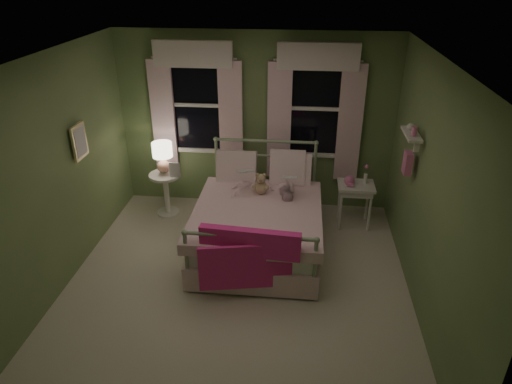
# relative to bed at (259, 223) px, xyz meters

# --- Properties ---
(room_shell) EXTENTS (4.20, 4.20, 4.20)m
(room_shell) POSITION_rel_bed_xyz_m (-0.18, -0.81, 0.92)
(room_shell) COLOR beige
(room_shell) RESTS_ON ground
(bed) EXTENTS (1.58, 2.04, 1.18)m
(bed) POSITION_rel_bed_xyz_m (0.00, 0.00, 0.00)
(bed) COLOR white
(bed) RESTS_ON ground
(pink_throw) EXTENTS (1.10, 0.29, 0.71)m
(pink_throw) POSITION_rel_bed_xyz_m (-0.01, -1.02, 0.23)
(pink_throw) COLOR #E22C88
(pink_throw) RESTS_ON bed
(child_left) EXTENTS (0.28, 0.22, 0.68)m
(child_left) POSITION_rel_bed_xyz_m (-0.29, 0.43, 0.53)
(child_left) COLOR #F7D1DD
(child_left) RESTS_ON bed
(child_right) EXTENTS (0.41, 0.35, 0.74)m
(child_right) POSITION_rel_bed_xyz_m (0.27, 0.43, 0.56)
(child_right) COLOR #F7D1DD
(child_right) RESTS_ON bed
(book_left) EXTENTS (0.23, 0.18, 0.26)m
(book_left) POSITION_rel_bed_xyz_m (-0.29, 0.18, 0.59)
(book_left) COLOR beige
(book_left) RESTS_ON child_left
(book_right) EXTENTS (0.20, 0.13, 0.26)m
(book_right) POSITION_rel_bed_xyz_m (0.27, 0.18, 0.54)
(book_right) COLOR beige
(book_right) RESTS_ON child_right
(teddy_bear) EXTENTS (0.23, 0.19, 0.31)m
(teddy_bear) POSITION_rel_bed_xyz_m (-0.01, 0.27, 0.42)
(teddy_bear) COLOR tan
(teddy_bear) RESTS_ON bed
(nightstand_left) EXTENTS (0.46, 0.46, 0.65)m
(nightstand_left) POSITION_rel_bed_xyz_m (-1.46, 0.78, 0.04)
(nightstand_left) COLOR white
(nightstand_left) RESTS_ON ground
(table_lamp) EXTENTS (0.28, 0.28, 0.46)m
(table_lamp) POSITION_rel_bed_xyz_m (-1.46, 0.78, 0.58)
(table_lamp) COLOR #E69F88
(table_lamp) RESTS_ON nightstand_left
(book_nightstand) EXTENTS (0.18, 0.23, 0.02)m
(book_nightstand) POSITION_rel_bed_xyz_m (-1.36, 0.70, 0.28)
(book_nightstand) COLOR beige
(book_nightstand) RESTS_ON nightstand_left
(nightstand_right) EXTENTS (0.50, 0.40, 0.64)m
(nightstand_right) POSITION_rel_bed_xyz_m (1.28, 0.72, 0.17)
(nightstand_right) COLOR white
(nightstand_right) RESTS_ON ground
(pink_toy) EXTENTS (0.14, 0.19, 0.14)m
(pink_toy) POSITION_rel_bed_xyz_m (1.18, 0.71, 0.33)
(pink_toy) COLOR pink
(pink_toy) RESTS_ON nightstand_right
(bud_vase) EXTENTS (0.06, 0.06, 0.28)m
(bud_vase) POSITION_rel_bed_xyz_m (1.40, 0.77, 0.41)
(bud_vase) COLOR white
(bud_vase) RESTS_ON nightstand_right
(window_left) EXTENTS (1.34, 0.13, 1.96)m
(window_left) POSITION_rel_bed_xyz_m (-1.03, 1.22, 1.25)
(window_left) COLOR black
(window_left) RESTS_ON room_shell
(window_right) EXTENTS (1.34, 0.13, 1.96)m
(window_right) POSITION_rel_bed_xyz_m (0.67, 1.22, 1.25)
(window_right) COLOR black
(window_right) RESTS_ON room_shell
(wall_shelf) EXTENTS (0.15, 0.50, 0.60)m
(wall_shelf) POSITION_rel_bed_xyz_m (1.72, -0.11, 1.15)
(wall_shelf) COLOR white
(wall_shelf) RESTS_ON room_shell
(framed_picture) EXTENTS (0.03, 0.32, 0.42)m
(framed_picture) POSITION_rel_bed_xyz_m (-2.13, -0.21, 1.12)
(framed_picture) COLOR beige
(framed_picture) RESTS_ON room_shell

